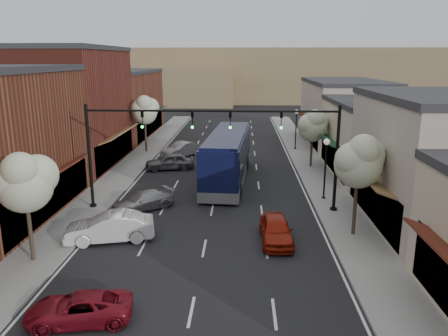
# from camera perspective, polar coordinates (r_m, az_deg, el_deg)

# --- Properties ---
(ground) EXTENTS (160.00, 160.00, 0.00)m
(ground) POSITION_cam_1_polar(r_m,az_deg,el_deg) (21.83, -3.06, -12.61)
(ground) COLOR black
(ground) RESTS_ON ground
(sidewalk_left) EXTENTS (2.80, 73.00, 0.15)m
(sidewalk_left) POSITION_cam_1_polar(r_m,az_deg,el_deg) (40.48, -12.48, -0.12)
(sidewalk_left) COLOR gray
(sidewalk_left) RESTS_ON ground
(sidewalk_right) EXTENTS (2.80, 73.00, 0.15)m
(sidewalk_right) POSITION_cam_1_polar(r_m,az_deg,el_deg) (39.65, 11.69, -0.38)
(sidewalk_right) COLOR gray
(sidewalk_right) RESTS_ON ground
(curb_left) EXTENTS (0.25, 73.00, 0.17)m
(curb_left) POSITION_cam_1_polar(r_m,az_deg,el_deg) (40.14, -10.55, -0.14)
(curb_left) COLOR gray
(curb_left) RESTS_ON ground
(curb_right) EXTENTS (0.25, 73.00, 0.17)m
(curb_right) POSITION_cam_1_polar(r_m,az_deg,el_deg) (39.45, 9.69, -0.36)
(curb_right) COLOR gray
(curb_right) RESTS_ON ground
(bldg_left_midfar) EXTENTS (10.14, 14.10, 10.90)m
(bldg_left_midfar) POSITION_cam_1_polar(r_m,az_deg,el_deg) (42.82, -19.99, 7.39)
(bldg_left_midfar) COLOR maroon
(bldg_left_midfar) RESTS_ON ground
(bldg_left_far) EXTENTS (10.14, 18.10, 8.40)m
(bldg_left_far) POSITION_cam_1_polar(r_m,az_deg,el_deg) (57.99, -13.94, 8.14)
(bldg_left_far) COLOR brown
(bldg_left_far) RESTS_ON ground
(bldg_right_midnear) EXTENTS (9.14, 12.10, 7.90)m
(bldg_right_midnear) POSITION_cam_1_polar(r_m,az_deg,el_deg) (28.60, 26.63, 0.70)
(bldg_right_midnear) COLOR #B0A397
(bldg_right_midnear) RESTS_ON ground
(bldg_right_midfar) EXTENTS (9.14, 12.10, 6.40)m
(bldg_right_midfar) POSITION_cam_1_polar(r_m,az_deg,el_deg) (39.76, 19.60, 3.69)
(bldg_right_midfar) COLOR beige
(bldg_right_midfar) RESTS_ON ground
(bldg_right_far) EXTENTS (9.14, 16.10, 7.40)m
(bldg_right_far) POSITION_cam_1_polar(r_m,az_deg,el_deg) (53.08, 15.31, 6.99)
(bldg_right_far) COLOR #B0A397
(bldg_right_far) RESTS_ON ground
(hill_far) EXTENTS (120.00, 30.00, 12.00)m
(hill_far) POSITION_cam_1_polar(r_m,az_deg,el_deg) (109.48, 1.43, 12.15)
(hill_far) COLOR #7A6647
(hill_far) RESTS_ON ground
(hill_near) EXTENTS (50.00, 20.00, 8.00)m
(hill_near) POSITION_cam_1_polar(r_m,az_deg,el_deg) (101.22, -13.25, 10.49)
(hill_near) COLOR #7A6647
(hill_near) RESTS_ON ground
(signal_mast_right) EXTENTS (8.22, 0.46, 7.00)m
(signal_mast_right) POSITION_cam_1_polar(r_m,az_deg,el_deg) (28.12, 9.88, 3.29)
(signal_mast_right) COLOR black
(signal_mast_right) RESTS_ON ground
(signal_mast_left) EXTENTS (8.22, 0.46, 7.00)m
(signal_mast_left) POSITION_cam_1_polar(r_m,az_deg,el_deg) (28.89, -12.85, 3.43)
(signal_mast_left) COLOR black
(signal_mast_left) RESTS_ON ground
(tree_right_near) EXTENTS (2.85, 2.65, 5.95)m
(tree_right_near) POSITION_cam_1_polar(r_m,az_deg,el_deg) (24.79, 17.30, 0.99)
(tree_right_near) COLOR #47382B
(tree_right_near) RESTS_ON ground
(tree_right_far) EXTENTS (2.85, 2.65, 5.43)m
(tree_right_far) POSITION_cam_1_polar(r_m,az_deg,el_deg) (40.28, 11.58, 5.54)
(tree_right_far) COLOR #47382B
(tree_right_far) RESTS_ON ground
(tree_left_near) EXTENTS (2.85, 2.65, 5.69)m
(tree_left_near) POSITION_cam_1_polar(r_m,az_deg,el_deg) (22.57, -24.58, -1.52)
(tree_left_near) COLOR #47382B
(tree_left_near) RESTS_ON ground
(tree_left_far) EXTENTS (2.85, 2.65, 6.13)m
(tree_left_far) POSITION_cam_1_polar(r_m,az_deg,el_deg) (46.77, -10.30, 7.52)
(tree_left_far) COLOR #47382B
(tree_left_far) RESTS_ON ground
(lamp_post_near) EXTENTS (0.44, 0.44, 4.44)m
(lamp_post_near) POSITION_cam_1_polar(r_m,az_deg,el_deg) (31.21, 13.15, 1.16)
(lamp_post_near) COLOR black
(lamp_post_near) RESTS_ON ground
(lamp_post_far) EXTENTS (0.44, 0.44, 4.44)m
(lamp_post_far) POSITION_cam_1_polar(r_m,az_deg,el_deg) (48.24, 9.40, 5.84)
(lamp_post_far) COLOR black
(lamp_post_far) RESTS_ON ground
(coach_bus) EXTENTS (3.77, 13.26, 4.00)m
(coach_bus) POSITION_cam_1_polar(r_m,az_deg,el_deg) (35.45, 0.49, 1.53)
(coach_bus) COLOR #0D1137
(coach_bus) RESTS_ON ground
(red_hatchback) EXTENTS (1.79, 4.20, 1.41)m
(red_hatchback) POSITION_cam_1_polar(r_m,az_deg,el_deg) (24.26, 6.80, -8.02)
(red_hatchback) COLOR #9B1C0B
(red_hatchback) RESTS_ON ground
(parked_car_a) EXTENTS (4.30, 2.53, 1.12)m
(parked_car_a) POSITION_cam_1_polar(r_m,az_deg,el_deg) (18.31, -18.44, -17.02)
(parked_car_a) COLOR maroon
(parked_car_a) RESTS_ON ground
(parked_car_b) EXTENTS (5.06, 2.76, 1.58)m
(parked_car_b) POSITION_cam_1_polar(r_m,az_deg,el_deg) (25.00, -14.70, -7.51)
(parked_car_b) COLOR silver
(parked_car_b) RESTS_ON ground
(parked_car_c) EXTENTS (4.40, 4.00, 1.23)m
(parked_car_c) POSITION_cam_1_polar(r_m,az_deg,el_deg) (29.57, -10.57, -4.24)
(parked_car_c) COLOR gray
(parked_car_c) RESTS_ON ground
(parked_car_d) EXTENTS (4.68, 2.83, 1.49)m
(parked_car_d) POSITION_cam_1_polar(r_m,az_deg,el_deg) (39.78, -7.10, 0.85)
(parked_car_d) COLOR slate
(parked_car_d) RESTS_ON ground
(parked_car_e) EXTENTS (4.00, 4.63, 1.51)m
(parked_car_e) POSITION_cam_1_polar(r_m,az_deg,el_deg) (44.80, -5.61, 2.40)
(parked_car_e) COLOR #9C9CA1
(parked_car_e) RESTS_ON ground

